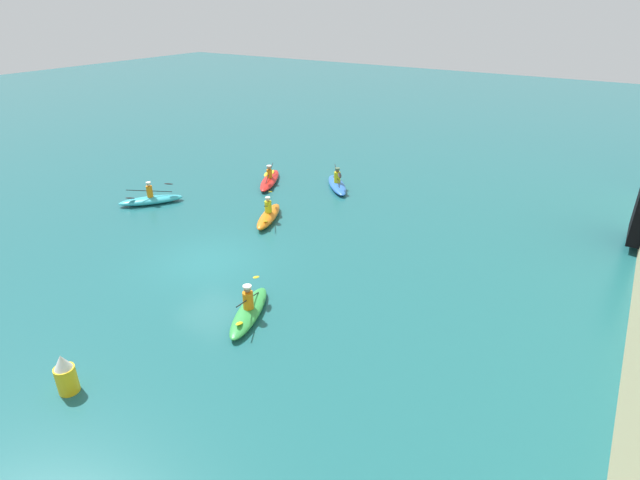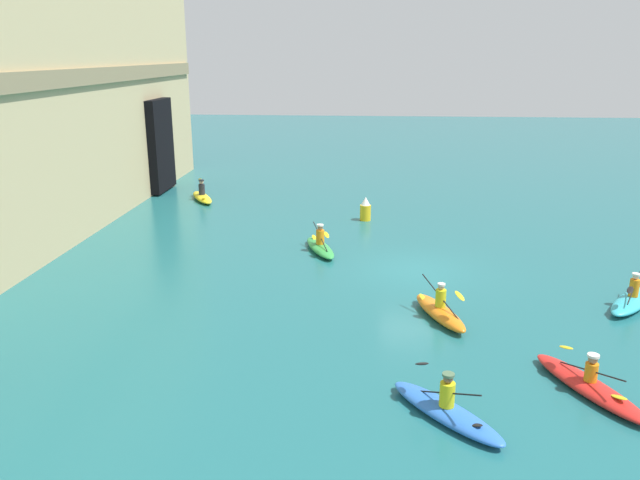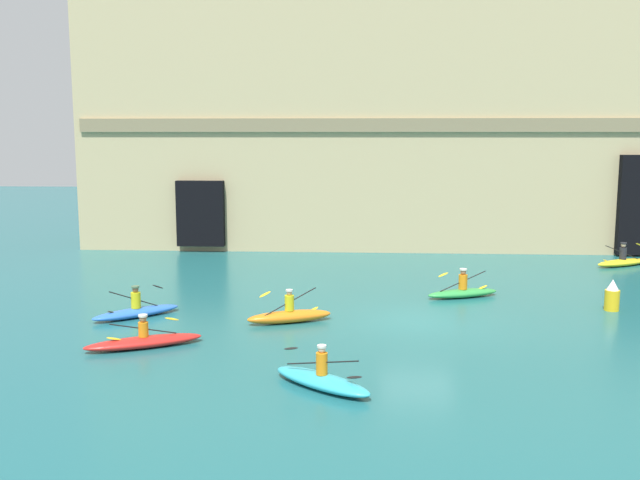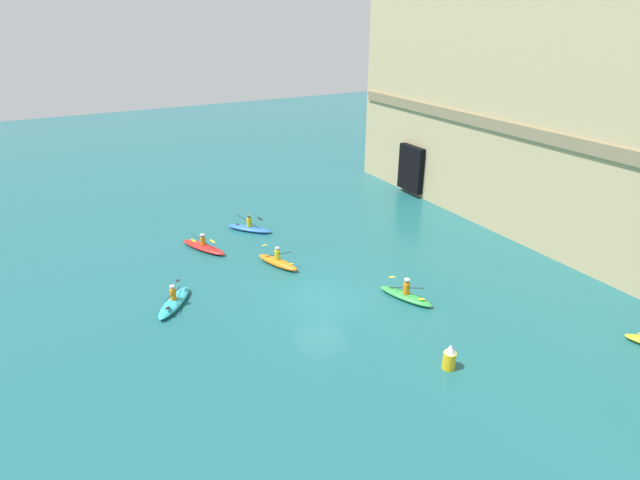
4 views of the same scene
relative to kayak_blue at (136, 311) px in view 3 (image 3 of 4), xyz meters
name	(u,v)px [view 3 (image 3 of 4)]	position (x,y,z in m)	size (l,w,h in m)	color
ground_plane	(418,321)	(9.90, -0.01, -0.21)	(120.00, 120.00, 0.00)	#1E6066
cliff_bluff	(421,111)	(11.21, 17.29, 7.42)	(37.83, 6.84, 15.32)	tan
kayak_blue	(136,311)	(0.00, 0.00, 0.00)	(2.92, 2.68, 1.12)	blue
kayak_yellow	(622,261)	(20.64, 11.01, 0.01)	(3.12, 2.13, 1.16)	yellow
kayak_red	(144,341)	(1.37, -3.53, -0.01)	(3.51, 2.25, 1.02)	red
kayak_green	(463,292)	(11.93, 3.77, 0.01)	(3.06, 1.76, 1.15)	green
kayak_cyan	(322,380)	(6.95, -6.67, 0.00)	(2.93, 2.54, 1.13)	#33B2C6
kayak_orange	(289,315)	(5.48, -0.42, 0.04)	(3.00, 1.71, 1.19)	orange
marker_buoy	(612,296)	(17.08, 1.98, 0.33)	(0.53, 0.53, 1.16)	yellow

